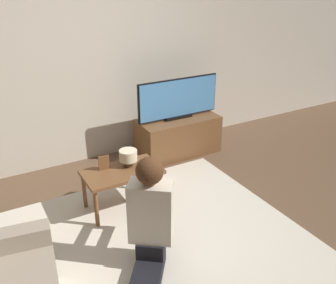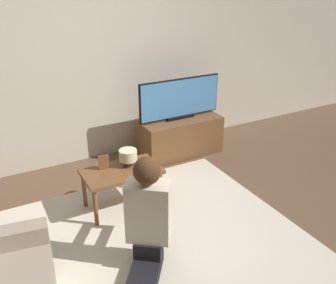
% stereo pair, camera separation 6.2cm
% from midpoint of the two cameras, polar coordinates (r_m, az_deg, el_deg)
% --- Properties ---
extents(ground_plane, '(10.00, 10.00, 0.00)m').
position_cam_midpoint_polar(ground_plane, '(3.47, -2.82, -15.18)').
color(ground_plane, brown).
extents(wall_back, '(10.00, 0.06, 2.60)m').
position_cam_midpoint_polar(wall_back, '(4.58, -14.44, 12.27)').
color(wall_back, beige).
rests_on(wall_back, ground_plane).
extents(rug, '(2.64, 2.29, 0.02)m').
position_cam_midpoint_polar(rug, '(3.46, -2.82, -15.08)').
color(rug, beige).
rests_on(rug, ground_plane).
extents(tv_stand, '(1.06, 0.49, 0.50)m').
position_cam_midpoint_polar(tv_stand, '(4.91, 1.18, 0.93)').
color(tv_stand, brown).
rests_on(tv_stand, ground_plane).
extents(tv, '(1.12, 0.08, 0.52)m').
position_cam_midpoint_polar(tv, '(4.73, 1.22, 6.64)').
color(tv, black).
rests_on(tv, tv_stand).
extents(coffee_table, '(0.76, 0.44, 0.43)m').
position_cam_midpoint_polar(coffee_table, '(3.75, -7.53, -5.07)').
color(coffee_table, brown).
rests_on(coffee_table, ground_plane).
extents(person_kneeling, '(0.70, 0.82, 0.98)m').
position_cam_midpoint_polar(person_kneeling, '(2.94, -3.29, -10.97)').
color(person_kneeling, black).
rests_on(person_kneeling, rug).
extents(picture_frame, '(0.11, 0.01, 0.15)m').
position_cam_midpoint_polar(picture_frame, '(3.73, -10.21, -3.12)').
color(picture_frame, brown).
rests_on(picture_frame, coffee_table).
extents(table_lamp, '(0.18, 0.18, 0.17)m').
position_cam_midpoint_polar(table_lamp, '(3.76, -6.55, -2.21)').
color(table_lamp, '#4C3823').
rests_on(table_lamp, coffee_table).
extents(remote, '(0.04, 0.15, 0.02)m').
position_cam_midpoint_polar(remote, '(3.72, -3.91, -3.98)').
color(remote, black).
rests_on(remote, coffee_table).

